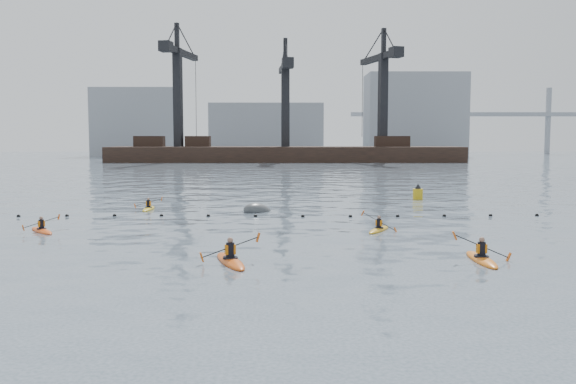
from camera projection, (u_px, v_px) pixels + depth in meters
name	position (u px, v px, depth m)	size (l,w,h in m)	color
ground	(290.00, 326.00, 16.19)	(400.00, 400.00, 0.00)	#3D4E59
float_line	(279.00, 216.00, 38.63)	(33.24, 0.73, 0.24)	black
barge_pier	(284.00, 153.00, 125.57)	(72.00, 19.30, 29.50)	black
skyline	(293.00, 122.00, 165.05)	(141.00, 28.00, 22.00)	gray
kayaker_0	(230.00, 260.00, 24.39)	(2.40, 3.67, 1.29)	#D35113
kayaker_2	(42.00, 230.00, 32.42)	(2.26, 2.63, 0.98)	#ED5216
kayaker_3	(379.00, 229.00, 32.76)	(1.86, 2.85, 1.15)	gold
kayaker_4	(481.00, 258.00, 24.73)	(2.42, 3.49, 1.35)	orange
kayaker_5	(149.00, 208.00, 42.34)	(1.98, 2.92, 1.00)	gold
mooring_buoy	(257.00, 212.00, 41.18)	(2.27, 1.34, 1.13)	#434548
nav_buoy	(418.00, 194.00, 49.35)	(0.80, 0.80, 1.45)	gold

